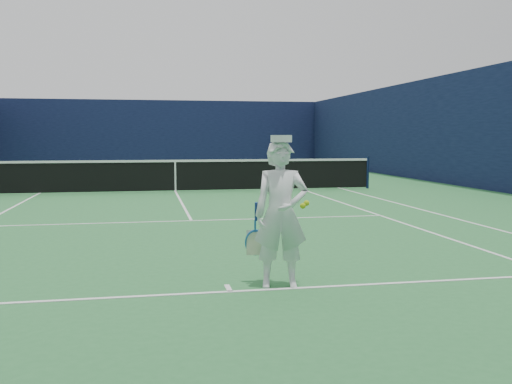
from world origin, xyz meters
The scene contains 5 objects.
ground centered at (0.00, 0.00, 0.00)m, with size 80.00×80.00×0.00m, color #2B7238.
court_markings centered at (0.00, 0.00, 0.00)m, with size 11.03×23.83×0.01m.
windscreen_fence centered at (0.00, 0.00, 2.00)m, with size 20.12×36.12×4.00m.
tennis_net centered at (0.00, 0.00, 0.55)m, with size 12.88×0.09×1.07m.
tennis_player centered at (0.60, -11.76, 0.84)m, with size 0.75×0.56×1.73m.
Camera 1 is at (-0.89, -18.00, 1.71)m, focal length 40.00 mm.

